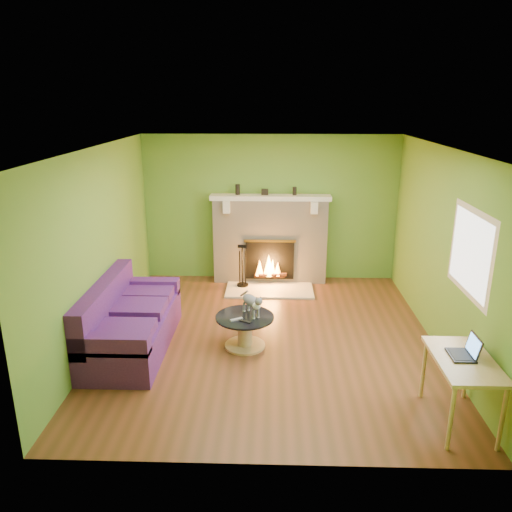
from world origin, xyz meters
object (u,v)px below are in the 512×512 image
at_px(coffee_table, 245,329).
at_px(cat, 251,303).
at_px(sofa, 128,323).
at_px(desk, 463,367).

height_order(coffee_table, cat, cat).
relative_size(coffee_table, cat, 1.47).
xyz_separation_m(coffee_table, cat, (0.08, 0.05, 0.35)).
relative_size(sofa, coffee_table, 2.61).
bearing_deg(cat, sofa, 153.21).
distance_m(sofa, desk, 4.10).
bearing_deg(cat, desk, -67.39).
distance_m(coffee_table, cat, 0.36).
distance_m(sofa, cat, 1.65).
xyz_separation_m(sofa, coffee_table, (1.54, 0.07, -0.10)).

